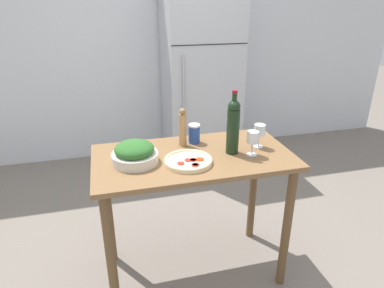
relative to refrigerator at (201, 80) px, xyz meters
name	(u,v)px	position (x,y,z in m)	size (l,w,h in m)	color
ground_plane	(193,270)	(-0.55, -1.77, -0.94)	(14.00, 14.00, 0.00)	slate
wall_back	(144,43)	(-0.55, 0.38, 0.36)	(6.40, 0.08, 2.60)	silver
refrigerator	(201,80)	(0.00, 0.00, 0.00)	(0.78, 0.68, 1.88)	#B7BCC1
prep_counter	(193,178)	(-0.55, -1.77, -0.20)	(1.20, 0.63, 0.90)	brown
wine_bottle	(233,125)	(-0.31, -1.79, 0.14)	(0.08, 0.08, 0.39)	black
wine_glass_near	(253,138)	(-0.21, -1.85, 0.07)	(0.07, 0.07, 0.15)	silver
wine_glass_far	(260,131)	(-0.12, -1.76, 0.07)	(0.07, 0.07, 0.15)	silver
pepper_mill	(183,128)	(-0.58, -1.61, 0.08)	(0.05, 0.05, 0.25)	#AD7F51
salad_bowl	(135,153)	(-0.90, -1.78, 0.02)	(0.27, 0.27, 0.13)	silver
homemade_pizza	(188,161)	(-0.61, -1.87, -0.02)	(0.28, 0.28, 0.03)	beige
salt_canister	(194,134)	(-0.50, -1.58, 0.02)	(0.08, 0.08, 0.13)	#284CA3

